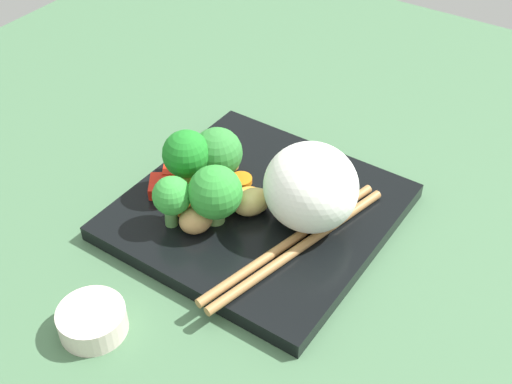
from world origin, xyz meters
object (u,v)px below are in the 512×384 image
object	(u,v)px
carrot_slice_3	(252,197)
chopstick_pair	(296,244)
broccoli_floret_0	(172,197)
sauce_cup	(92,321)
rice_mound	(311,187)
square_plate	(258,211)

from	to	relation	value
carrot_slice_3	chopstick_pair	size ratio (longest dim) A/B	0.14
broccoli_floret_0	sauce_cup	world-z (taller)	broccoli_floret_0
carrot_slice_3	broccoli_floret_0	bearing A→B (deg)	-31.39
rice_mound	carrot_slice_3	xyz separation A→B (cm)	(0.62, -6.22, -3.72)
square_plate	rice_mound	world-z (taller)	rice_mound
rice_mound	chopstick_pair	world-z (taller)	rice_mound
broccoli_floret_0	square_plate	bearing A→B (deg)	140.98
rice_mound	broccoli_floret_0	world-z (taller)	rice_mound
broccoli_floret_0	carrot_slice_3	bearing A→B (deg)	148.61
rice_mound	square_plate	bearing A→B (deg)	-78.49
carrot_slice_3	sauce_cup	distance (cm)	20.03
broccoli_floret_0	chopstick_pair	distance (cm)	12.33
rice_mound	carrot_slice_3	size ratio (longest dim) A/B	2.92
broccoli_floret_0	chopstick_pair	world-z (taller)	broccoli_floret_0
sauce_cup	broccoli_floret_0	bearing A→B (deg)	-173.59
carrot_slice_3	chopstick_pair	distance (cm)	7.95
rice_mound	sauce_cup	xyz separation A→B (cm)	(20.43, -9.06, -4.49)
square_plate	chopstick_pair	xyz separation A→B (cm)	(3.00, 6.12, 1.22)
square_plate	chopstick_pair	world-z (taller)	chopstick_pair
chopstick_pair	sauce_cup	xyz separation A→B (cm)	(16.38, -10.00, -0.85)
square_plate	rice_mound	xyz separation A→B (cm)	(-1.05, 5.17, 4.86)
square_plate	carrot_slice_3	distance (cm)	1.60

